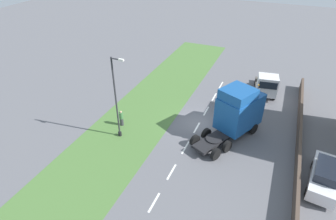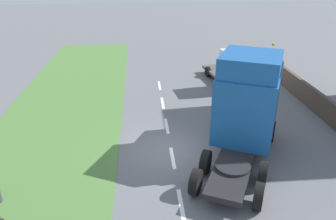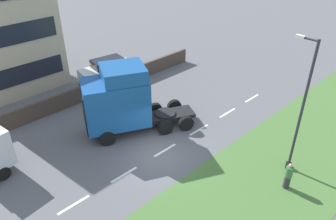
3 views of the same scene
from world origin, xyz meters
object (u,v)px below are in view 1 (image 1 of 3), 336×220
flatbed_truck (267,85)px  pedestrian (121,118)px  lorry_cab (238,111)px  lamp_post (117,103)px  parked_car (325,176)px

flatbed_truck → pedestrian: flatbed_truck is taller
lorry_cab → lamp_post: 10.68m
flatbed_truck → lamp_post: bearing=40.0°
lorry_cab → flatbed_truck: size_ratio=1.35×
lorry_cab → flatbed_truck: bearing=103.5°
lorry_cab → pedestrian: (-10.33, -3.06, -1.58)m
lorry_cab → lamp_post: (-9.57, -4.59, 1.21)m
parked_car → lamp_post: bearing=-170.1°
flatbed_truck → pedestrian: (-12.09, -11.18, -0.65)m
parked_car → flatbed_truck: bearing=122.3°
flatbed_truck → parked_car: (5.52, -12.06, -0.48)m
flatbed_truck → lamp_post: 17.16m
lorry_cab → pedestrian: bearing=-137.8°
parked_car → pedestrian: bearing=-175.1°
lorry_cab → pedestrian: lorry_cab is taller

